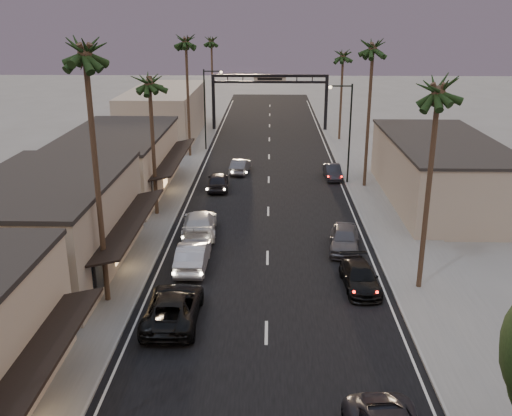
# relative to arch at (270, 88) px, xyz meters

# --- Properties ---
(ground) EXTENTS (200.00, 200.00, 0.00)m
(ground) POSITION_rel_arch_xyz_m (0.00, -30.00, -5.53)
(ground) COLOR slate
(ground) RESTS_ON ground
(road) EXTENTS (14.00, 120.00, 0.02)m
(road) POSITION_rel_arch_xyz_m (0.00, -25.00, -5.53)
(road) COLOR black
(road) RESTS_ON ground
(sidewalk_left) EXTENTS (5.00, 92.00, 0.12)m
(sidewalk_left) POSITION_rel_arch_xyz_m (-9.50, -18.00, -5.47)
(sidewalk_left) COLOR slate
(sidewalk_left) RESTS_ON ground
(sidewalk_right) EXTENTS (5.00, 92.00, 0.12)m
(sidewalk_right) POSITION_rel_arch_xyz_m (9.50, -18.00, -5.47)
(sidewalk_right) COLOR slate
(sidewalk_right) RESTS_ON ground
(storefront_mid) EXTENTS (8.00, 14.00, 5.50)m
(storefront_mid) POSITION_rel_arch_xyz_m (-13.00, -44.00, -2.78)
(storefront_mid) COLOR #A59B84
(storefront_mid) RESTS_ON ground
(storefront_far) EXTENTS (8.00, 16.00, 5.00)m
(storefront_far) POSITION_rel_arch_xyz_m (-13.00, -28.00, -3.03)
(storefront_far) COLOR beige
(storefront_far) RESTS_ON ground
(storefront_dist) EXTENTS (8.00, 20.00, 6.00)m
(storefront_dist) POSITION_rel_arch_xyz_m (-13.00, -5.00, -2.53)
(storefront_dist) COLOR #A59B84
(storefront_dist) RESTS_ON ground
(building_right) EXTENTS (8.00, 18.00, 5.00)m
(building_right) POSITION_rel_arch_xyz_m (14.00, -30.00, -3.03)
(building_right) COLOR #A59B84
(building_right) RESTS_ON ground
(arch) EXTENTS (15.20, 0.40, 7.27)m
(arch) POSITION_rel_arch_xyz_m (0.00, 0.00, 0.00)
(arch) COLOR black
(arch) RESTS_ON ground
(streetlight_right) EXTENTS (2.13, 0.30, 9.00)m
(streetlight_right) POSITION_rel_arch_xyz_m (6.92, -25.00, -0.20)
(streetlight_right) COLOR black
(streetlight_right) RESTS_ON ground
(streetlight_left) EXTENTS (2.13, 0.30, 9.00)m
(streetlight_left) POSITION_rel_arch_xyz_m (-6.92, -12.00, -0.20)
(streetlight_left) COLOR black
(streetlight_left) RESTS_ON ground
(palm_lb) EXTENTS (3.20, 3.20, 15.20)m
(palm_lb) POSITION_rel_arch_xyz_m (-8.60, -48.00, 7.85)
(palm_lb) COLOR #38281C
(palm_lb) RESTS_ON ground
(palm_lc) EXTENTS (3.20, 3.20, 12.20)m
(palm_lc) POSITION_rel_arch_xyz_m (-8.60, -34.00, 4.94)
(palm_lc) COLOR #38281C
(palm_lc) RESTS_ON ground
(palm_ld) EXTENTS (3.20, 3.20, 14.20)m
(palm_ld) POSITION_rel_arch_xyz_m (-8.60, -15.00, 6.88)
(palm_ld) COLOR #38281C
(palm_ld) RESTS_ON ground
(palm_ra) EXTENTS (3.20, 3.20, 13.20)m
(palm_ra) POSITION_rel_arch_xyz_m (8.60, -46.00, 5.91)
(palm_ra) COLOR #38281C
(palm_ra) RESTS_ON ground
(palm_rb) EXTENTS (3.20, 3.20, 14.20)m
(palm_rb) POSITION_rel_arch_xyz_m (8.60, -26.00, 6.88)
(palm_rb) COLOR #38281C
(palm_rb) RESTS_ON ground
(palm_rc) EXTENTS (3.20, 3.20, 12.20)m
(palm_rc) POSITION_rel_arch_xyz_m (8.60, -6.00, 4.94)
(palm_rc) COLOR #38281C
(palm_rc) RESTS_ON ground
(palm_far) EXTENTS (3.20, 3.20, 13.20)m
(palm_far) POSITION_rel_arch_xyz_m (-8.30, 8.00, 5.91)
(palm_far) COLOR #38281C
(palm_far) RESTS_ON ground
(oncoming_pickup) EXTENTS (2.68, 5.75, 1.59)m
(oncoming_pickup) POSITION_rel_arch_xyz_m (-4.70, -49.96, -4.74)
(oncoming_pickup) COLOR black
(oncoming_pickup) RESTS_ON ground
(oncoming_silver) EXTENTS (1.74, 4.96, 1.63)m
(oncoming_silver) POSITION_rel_arch_xyz_m (-4.54, -43.56, -4.72)
(oncoming_silver) COLOR #A4A4A9
(oncoming_silver) RESTS_ON ground
(oncoming_white) EXTENTS (2.71, 5.87, 1.66)m
(oncoming_white) POSITION_rel_arch_xyz_m (-4.80, -38.06, -4.70)
(oncoming_white) COLOR #B0B0B0
(oncoming_white) RESTS_ON ground
(oncoming_dgrey) EXTENTS (2.04, 4.57, 1.53)m
(oncoming_dgrey) POSITION_rel_arch_xyz_m (-4.47, -27.13, -4.77)
(oncoming_dgrey) COLOR black
(oncoming_dgrey) RESTS_ON ground
(oncoming_grey_far) EXTENTS (1.99, 4.34, 1.38)m
(oncoming_grey_far) POSITION_rel_arch_xyz_m (-2.79, -21.63, -4.84)
(oncoming_grey_far) COLOR #4C4C51
(oncoming_grey_far) RESTS_ON ground
(curbside_black) EXTENTS (2.11, 4.70, 1.34)m
(curbside_black) POSITION_rel_arch_xyz_m (5.25, -46.03, -4.86)
(curbside_black) COLOR black
(curbside_black) RESTS_ON ground
(curbside_grey) EXTENTS (2.46, 4.84, 1.58)m
(curbside_grey) POSITION_rel_arch_xyz_m (5.03, -40.53, -4.74)
(curbside_grey) COLOR #47474C
(curbside_grey) RESTS_ON ground
(curbside_far) EXTENTS (1.56, 4.07, 1.32)m
(curbside_far) POSITION_rel_arch_xyz_m (6.01, -23.42, -4.87)
(curbside_far) COLOR black
(curbside_far) RESTS_ON ground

